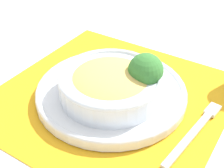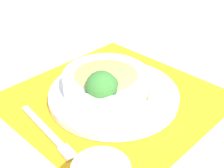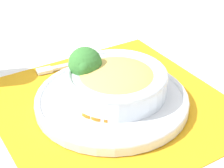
% 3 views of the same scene
% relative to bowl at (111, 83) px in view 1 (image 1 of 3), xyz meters
% --- Properties ---
extents(ground_plane, '(4.00, 4.00, 0.00)m').
position_rel_bowl_xyz_m(ground_plane, '(-0.01, 0.01, -0.05)').
color(ground_plane, white).
extents(placemat, '(0.47, 0.46, 0.00)m').
position_rel_bowl_xyz_m(placemat, '(-0.01, 0.01, -0.05)').
color(placemat, orange).
rests_on(placemat, ground_plane).
extents(plate, '(0.28, 0.28, 0.02)m').
position_rel_bowl_xyz_m(plate, '(-0.01, 0.01, -0.03)').
color(plate, silver).
rests_on(plate, placemat).
extents(bowl, '(0.19, 0.19, 0.05)m').
position_rel_bowl_xyz_m(bowl, '(0.00, 0.00, 0.00)').
color(bowl, silver).
rests_on(bowl, plate).
extents(broccoli_floret, '(0.06, 0.06, 0.08)m').
position_rel_bowl_xyz_m(broccoli_floret, '(0.04, 0.04, 0.02)').
color(broccoli_floret, '#759E51').
rests_on(broccoli_floret, plate).
extents(carrot_slice_near, '(0.04, 0.04, 0.01)m').
position_rel_bowl_xyz_m(carrot_slice_near, '(-0.04, 0.06, -0.02)').
color(carrot_slice_near, orange).
rests_on(carrot_slice_near, plate).
extents(carrot_slice_middle, '(0.04, 0.04, 0.01)m').
position_rel_bowl_xyz_m(carrot_slice_middle, '(-0.05, 0.05, -0.02)').
color(carrot_slice_middle, orange).
rests_on(carrot_slice_middle, plate).
extents(carrot_slice_far, '(0.04, 0.04, 0.01)m').
position_rel_bowl_xyz_m(carrot_slice_far, '(-0.06, 0.04, -0.02)').
color(carrot_slice_far, orange).
rests_on(carrot_slice_far, plate).
extents(fork, '(0.02, 0.18, 0.01)m').
position_rel_bowl_xyz_m(fork, '(0.16, 0.04, -0.04)').
color(fork, silver).
rests_on(fork, placemat).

